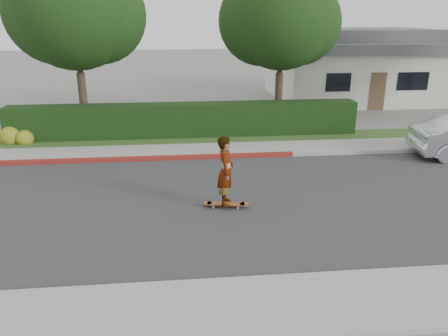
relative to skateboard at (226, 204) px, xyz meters
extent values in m
plane|color=slate|center=(2.02, 0.35, -0.11)|extent=(120.00, 120.00, 0.00)
cube|color=#2D2D30|center=(2.02, 0.35, -0.11)|extent=(60.00, 8.00, 0.01)
cube|color=#9E9E99|center=(2.02, -3.75, -0.04)|extent=(60.00, 0.20, 0.15)
cube|color=gray|center=(2.02, -4.65, -0.05)|extent=(60.00, 1.60, 0.12)
cube|color=#9E9E99|center=(2.02, 4.45, -0.04)|extent=(60.00, 0.20, 0.15)
cube|color=maroon|center=(-2.98, 4.45, -0.03)|extent=(12.00, 0.21, 0.15)
cube|color=gray|center=(2.02, 5.35, -0.05)|extent=(60.00, 1.60, 0.12)
cube|color=#2D4C1E|center=(2.02, 6.95, -0.06)|extent=(60.00, 1.60, 0.10)
cube|color=black|center=(-0.98, 7.55, 0.64)|extent=(15.00, 1.00, 1.50)
sphere|color=#2D4C19|center=(-8.18, 7.15, 0.24)|extent=(0.90, 0.90, 0.90)
sphere|color=#2D4C19|center=(-7.58, 6.95, 0.19)|extent=(0.70, 0.70, 0.70)
cylinder|color=#33261C|center=(-5.48, 8.85, 1.24)|extent=(0.36, 0.36, 2.70)
cylinder|color=#33261C|center=(-5.48, 8.85, 3.26)|extent=(0.24, 0.24, 2.25)
sphere|color=black|center=(-5.48, 8.85, 5.29)|extent=(5.20, 5.20, 5.20)
sphere|color=black|center=(-6.28, 9.25, 5.09)|extent=(4.42, 4.42, 4.42)
sphere|color=black|center=(-4.58, 9.15, 4.99)|extent=(4.16, 4.16, 4.16)
cylinder|color=#33261C|center=(3.52, 9.35, 1.15)|extent=(0.36, 0.36, 2.52)
cylinder|color=#33261C|center=(3.52, 9.35, 3.04)|extent=(0.24, 0.24, 2.10)
sphere|color=black|center=(3.52, 9.35, 4.93)|extent=(4.80, 4.80, 4.80)
sphere|color=black|center=(2.72, 9.75, 4.73)|extent=(4.08, 4.08, 4.08)
sphere|color=black|center=(4.42, 9.65, 4.63)|extent=(3.84, 3.84, 3.84)
cube|color=beige|center=(10.02, 16.35, 1.39)|extent=(10.00, 8.00, 3.00)
cube|color=#4C4C51|center=(10.02, 16.35, 3.19)|extent=(10.60, 8.60, 0.60)
cube|color=#4C4C51|center=(10.02, 16.35, 3.79)|extent=(8.40, 6.40, 0.80)
cube|color=black|center=(7.52, 12.33, 1.49)|extent=(1.40, 0.06, 1.00)
cube|color=black|center=(11.82, 12.33, 1.49)|extent=(1.80, 0.06, 1.00)
cube|color=brown|center=(9.82, 12.33, 0.94)|extent=(0.90, 0.06, 2.10)
cylinder|color=#BA7933|center=(-0.35, -0.04, -0.07)|extent=(0.07, 0.05, 0.07)
cylinder|color=#BA7933|center=(-0.32, 0.15, -0.07)|extent=(0.07, 0.05, 0.07)
cylinder|color=#BA7933|center=(0.32, -0.15, -0.07)|extent=(0.07, 0.05, 0.07)
cylinder|color=#BA7933|center=(0.35, 0.04, -0.07)|extent=(0.07, 0.05, 0.07)
cube|color=silver|center=(-0.34, 0.06, -0.02)|extent=(0.09, 0.21, 0.03)
cube|color=silver|center=(0.34, -0.06, -0.02)|extent=(0.09, 0.21, 0.03)
cube|color=brown|center=(0.00, 0.00, 0.01)|extent=(1.06, 0.42, 0.02)
cylinder|color=brown|center=(-0.51, 0.09, 0.01)|extent=(0.29, 0.29, 0.02)
cylinder|color=brown|center=(0.51, -0.09, 0.01)|extent=(0.29, 0.29, 0.02)
imported|color=white|center=(0.00, 0.00, 0.98)|extent=(0.58, 0.77, 1.93)
camera|label=1|loc=(-1.17, -11.08, 4.97)|focal=35.00mm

